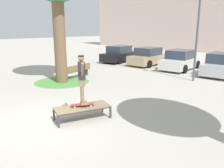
{
  "coord_description": "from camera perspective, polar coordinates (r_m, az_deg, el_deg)",
  "views": [
    {
      "loc": [
        6.59,
        -3.76,
        3.13
      ],
      "look_at": [
        0.67,
        2.45,
        1.0
      ],
      "focal_mm": 36.53,
      "sensor_mm": 36.0,
      "label": 1
    }
  ],
  "objects": [
    {
      "name": "grass_patch_near_left",
      "position": [
        13.83,
        -12.4,
        0.54
      ],
      "size": [
        3.19,
        3.19,
        0.01
      ],
      "primitive_type": "cylinder",
      "color": "#519342",
      "rests_on": "ground"
    },
    {
      "name": "skater",
      "position": [
        7.73,
        -7.58,
        1.9
      ],
      "size": [
        0.88,
        0.62,
        1.69
      ],
      "color": "#8E6647",
      "rests_on": "skateboard"
    },
    {
      "name": "car_white",
      "position": [
        18.25,
        16.8,
        5.66
      ],
      "size": [
        2.17,
        4.32,
        1.5
      ],
      "color": "silver",
      "rests_on": "ground"
    },
    {
      "name": "light_post",
      "position": [
        14.34,
        20.92,
        15.84
      ],
      "size": [
        0.36,
        0.36,
        5.83
      ],
      "color": "#4C4C51",
      "rests_on": "ground"
    },
    {
      "name": "car_black",
      "position": [
        21.55,
        1.99,
        7.42
      ],
      "size": [
        2.32,
        4.39,
        1.5
      ],
      "color": "black",
      "rests_on": "ground"
    },
    {
      "name": "car_tan",
      "position": [
        19.92,
        9.17,
        6.72
      ],
      "size": [
        2.07,
        4.27,
        1.5
      ],
      "color": "tan",
      "rests_on": "ground"
    },
    {
      "name": "park_bench",
      "position": [
        14.78,
        -8.9,
        3.31
      ],
      "size": [
        0.84,
        2.44,
        0.83
      ],
      "color": "brown",
      "rests_on": "ground"
    },
    {
      "name": "ground_plane",
      "position": [
        8.2,
        -15.57,
        -9.01
      ],
      "size": [
        120.0,
        120.0,
        0.0
      ],
      "primitive_type": "plane",
      "color": "#B2AA9E"
    },
    {
      "name": "skate_box",
      "position": [
        8.03,
        -7.45,
        -5.93
      ],
      "size": [
        1.37,
        2.05,
        0.46
      ],
      "color": "#38383D",
      "rests_on": "ground"
    },
    {
      "name": "car_silver",
      "position": [
        17.07,
        25.86,
        4.33
      ],
      "size": [
        2.15,
        4.32,
        1.5
      ],
      "color": "#B7BABF",
      "rests_on": "ground"
    },
    {
      "name": "skateboard",
      "position": [
        8.0,
        -7.36,
        -5.09
      ],
      "size": [
        0.61,
        0.78,
        0.09
      ],
      "color": "#B23333",
      "rests_on": "skate_box"
    }
  ]
}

